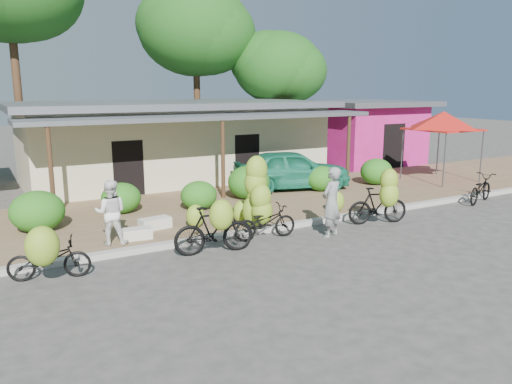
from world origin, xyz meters
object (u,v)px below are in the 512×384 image
Objects in this scene: sack_near at (155,223)px; vendor at (332,202)px; red_canopy at (444,120)px; bystander at (111,212)px; tree_center_right at (191,28)px; sack_far at (137,234)px; bike_far_left at (47,256)px; bike_right at (381,201)px; teal_van at (291,169)px; bike_center at (260,206)px; tree_near_right at (274,66)px; bike_far_right at (480,189)px; bike_left at (215,228)px.

vendor reaches higher than sack_near.
red_canopy is 2.17× the size of bystander.
tree_center_right reaches higher than sack_far.
bike_far_left is at bearing -144.51° from sack_far.
bike_right is 0.43× the size of teal_van.
teal_van is (3.96, 4.46, 0.03)m from bike_center.
tree_near_right is (4.00, -2.00, -1.94)m from tree_center_right.
red_canopy is at bearing 8.08° from sack_far.
tree_center_right is 5.37× the size of bike_far_left.
teal_van is at bearing 25.44° from bike_far_right.
tree_center_right is 16.70m from bike_center.
bike_left is 2.28m from sack_far.
bike_left is 1.06× the size of bike_right.
bike_right is (8.96, -0.10, 0.15)m from bike_far_left.
bike_center is at bearing 69.07° from bike_far_right.
tree_center_right is at bearing 61.90° from sack_far.
tree_near_right is 3.50× the size of bike_far_right.
bike_far_left reaches higher than bike_far_right.
sack_far is at bearing -39.55° from bike_far_left.
sack_far is (-13.42, -1.91, -2.35)m from red_canopy.
bike_left is at bearing -76.82° from bike_far_left.
sack_near is 0.53× the size of bystander.
red_canopy is (2.01, -9.98, -2.51)m from tree_near_right.
bystander is (-1.37, -0.82, 0.66)m from sack_near.
bystander is 8.48m from teal_van.
sack_far is at bearing 76.72° from bike_center.
bike_left is at bearing -111.09° from tree_center_right.
tree_center_right is 14.12m from red_canopy.
sack_near is (-10.97, 2.03, -0.22)m from bike_far_right.
sack_near reaches higher than sack_far.
bike_left is at bearing -126.32° from tree_near_right.
tree_near_right is 17.52m from bike_left.
vendor reaches higher than bystander.
bike_far_left is 10.67m from teal_van.
bystander is at bearing 59.82° from bike_left.
teal_van is at bearing 26.25° from sack_far.
bystander is at bearing -170.14° from sack_far.
red_canopy is 13.76m from sack_far.
sack_far is at bearing -171.92° from red_canopy.
bystander reaches higher than sack_far.
bike_far_right is at bearing -163.23° from bystander.
red_canopy reaches higher than bystander.
teal_van is (6.31, 2.76, 0.61)m from sack_near.
tree_center_right reaches higher than teal_van.
bike_center reaches higher than bike_right.
teal_van is at bearing 13.02° from bike_right.
bike_right is at bearing 76.17° from bike_far_right.
bike_far_right is 1.05× the size of vendor.
bike_far_left is 0.87× the size of bike_left.
bike_far_left is 14.02m from bike_far_right.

